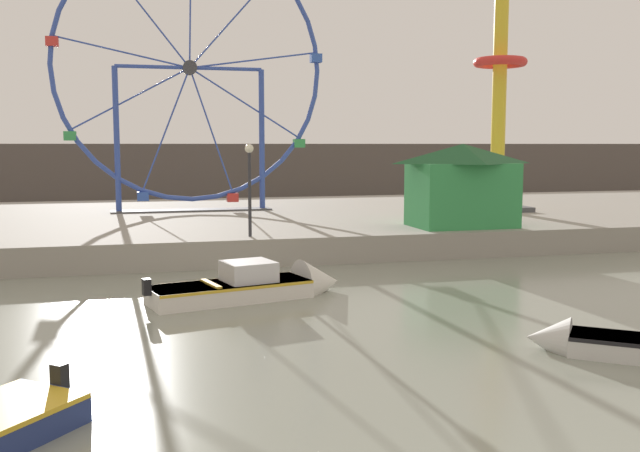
% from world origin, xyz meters
% --- Properties ---
extents(quay_promenade, '(110.00, 20.04, 1.01)m').
position_xyz_m(quay_promenade, '(0.00, 29.72, 0.51)').
color(quay_promenade, gray).
rests_on(quay_promenade, ground_plane).
extents(distant_town_skyline, '(140.00, 3.00, 4.40)m').
position_xyz_m(distant_town_skyline, '(0.00, 52.97, 2.20)').
color(distant_town_skyline, '#564C47').
rests_on(distant_town_skyline, ground_plane).
extents(motorboat_pale_grey, '(3.95, 3.41, 1.07)m').
position_xyz_m(motorboat_pale_grey, '(3.91, 7.30, 0.24)').
color(motorboat_pale_grey, silver).
rests_on(motorboat_pale_grey, ground_plane).
extents(motorboat_white_red_stripe, '(5.95, 2.86, 1.56)m').
position_xyz_m(motorboat_white_red_stripe, '(-2.11, 14.92, 0.33)').
color(motorboat_white_red_stripe, silver).
rests_on(motorboat_white_red_stripe, ground_plane).
extents(ferris_wheel_blue_frame, '(13.36, 1.20, 13.72)m').
position_xyz_m(ferris_wheel_blue_frame, '(-2.82, 31.43, 7.90)').
color(ferris_wheel_blue_frame, '#334CA8').
rests_on(ferris_wheel_blue_frame, quay_promenade).
extents(drop_tower_yellow_tower, '(2.80, 2.80, 16.35)m').
position_xyz_m(drop_tower_yellow_tower, '(12.13, 27.80, 8.08)').
color(drop_tower_yellow_tower, gold).
rests_on(drop_tower_yellow_tower, quay_promenade).
extents(carnival_booth_green_kiosk, '(4.40, 2.92, 3.37)m').
position_xyz_m(carnival_booth_green_kiosk, '(7.27, 21.68, 2.76)').
color(carnival_booth_green_kiosk, '#33934C').
rests_on(carnival_booth_green_kiosk, quay_promenade).
extents(promenade_lamp_far, '(0.32, 0.32, 3.35)m').
position_xyz_m(promenade_lamp_far, '(-1.60, 20.70, 3.25)').
color(promenade_lamp_far, '#2D2D33').
rests_on(promenade_lamp_far, quay_promenade).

